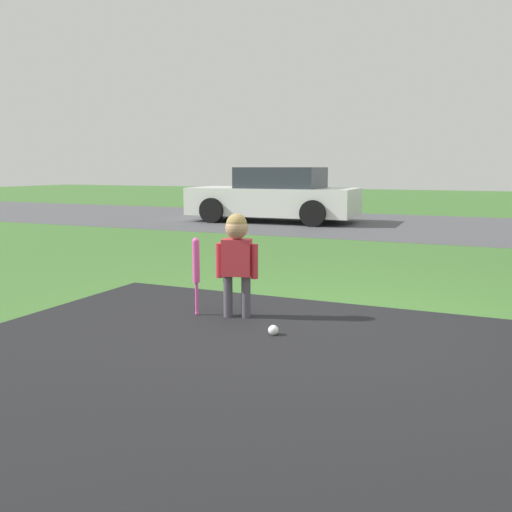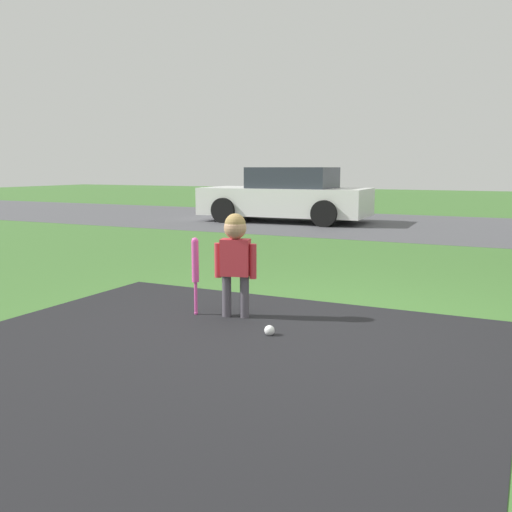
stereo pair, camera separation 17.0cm
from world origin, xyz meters
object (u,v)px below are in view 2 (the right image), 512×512
child (235,251)px  parked_car (287,196)px  baseball_bat (195,265)px  sports_ball (269,330)px

child → parked_car: parked_car is taller
baseball_bat → parked_car: parked_car is taller
child → baseball_bat: (-0.35, -0.08, -0.14)m
baseball_bat → sports_ball: bearing=-18.8°
baseball_bat → parked_car: size_ratio=0.17×
parked_car → sports_ball: bearing=109.2°
baseball_bat → sports_ball: baseball_bat is taller
child → parked_car: 8.87m
child → sports_ball: child is taller
child → sports_ball: bearing=-51.4°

